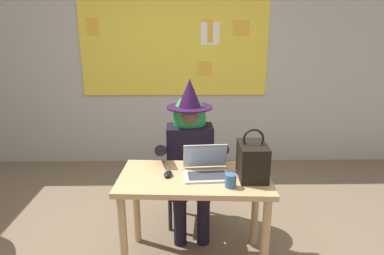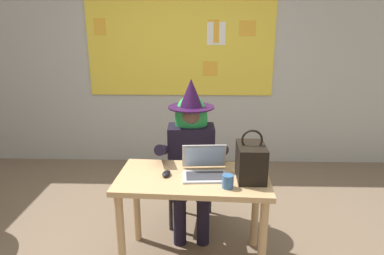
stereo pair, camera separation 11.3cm
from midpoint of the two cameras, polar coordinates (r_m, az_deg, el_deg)
The scene contains 8 objects.
wall_back_bulletin at distance 4.52m, azimuth -3.65°, elevation 11.00°, with size 6.59×2.35×2.74m.
desk_main at distance 2.62m, azimuth -0.79°, elevation -10.59°, with size 1.17×0.66×0.75m.
chair_at_desk at distance 3.27m, azimuth -1.27°, elevation -7.26°, with size 0.45×0.45×0.89m.
person_costumed at distance 3.06m, azimuth -1.40°, elevation -3.41°, with size 0.61×0.68×1.39m.
laptop at distance 2.58m, azimuth 1.15°, elevation -6.88°, with size 0.36×0.32×0.22m.
computer_mouse at distance 2.57m, azimuth -5.34°, elevation -7.84°, with size 0.06×0.10×0.03m, color black.
handbag at distance 2.52m, azimuth 8.88°, elevation -5.51°, with size 0.20×0.30×0.38m.
coffee_mug at distance 2.39m, azimuth 5.17°, elevation -8.93°, with size 0.08×0.08×0.10m, color #336099.
Camera 1 is at (0.16, -2.36, 1.82)m, focal length 31.61 mm.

